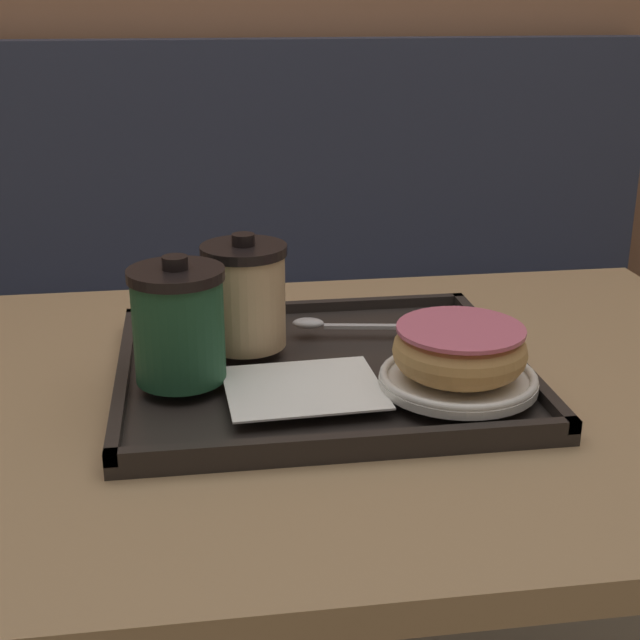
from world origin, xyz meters
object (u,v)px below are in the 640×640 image
(coffee_cup_rear, at_px, (245,295))
(spoon, at_px, (324,324))
(donut_chocolate_glazed, at_px, (460,349))
(coffee_cup_front, at_px, (178,324))

(coffee_cup_rear, bearing_deg, spoon, 22.45)
(coffee_cup_rear, xyz_separation_m, donut_chocolate_glazed, (0.19, -0.14, -0.02))
(coffee_cup_rear, bearing_deg, donut_chocolate_glazed, -35.26)
(donut_chocolate_glazed, bearing_deg, coffee_cup_front, 167.94)
(coffee_cup_front, bearing_deg, spoon, 36.59)
(donut_chocolate_glazed, bearing_deg, coffee_cup_rear, 144.74)
(coffee_cup_rear, height_order, spoon, coffee_cup_rear)
(coffee_cup_front, distance_m, donut_chocolate_glazed, 0.27)
(donut_chocolate_glazed, distance_m, spoon, 0.20)
(coffee_cup_front, height_order, coffee_cup_rear, coffee_cup_front)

